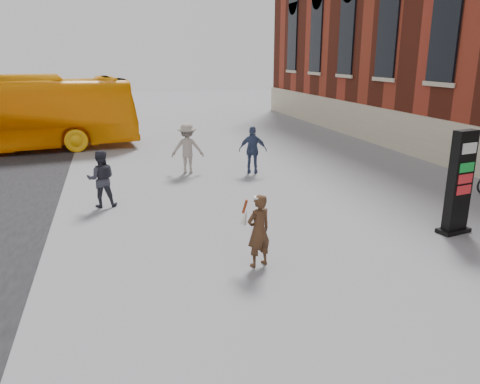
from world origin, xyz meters
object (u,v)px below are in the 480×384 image
object	(u,v)px
woman	(258,230)
info_pylon	(460,183)
pedestrian_c	(253,150)
pedestrian_a	(101,179)
pedestrian_b	(187,148)

from	to	relation	value
woman	info_pylon	bearing A→B (deg)	165.79
info_pylon	woman	size ratio (longest dim) A/B	1.65
info_pylon	pedestrian_c	size ratio (longest dim) A/B	1.46
woman	pedestrian_a	distance (m)	5.96
woman	pedestrian_b	bearing A→B (deg)	-109.17
pedestrian_a	pedestrian_b	world-z (taller)	pedestrian_b
pedestrian_a	pedestrian_c	xyz separation A→B (m)	(5.40, 2.66, 0.05)
pedestrian_b	pedestrian_c	xyz separation A→B (m)	(2.33, -0.72, -0.05)
info_pylon	pedestrian_a	size ratio (longest dim) A/B	1.54
pedestrian_b	woman	bearing A→B (deg)	101.73
pedestrian_c	pedestrian_a	bearing A→B (deg)	47.47
woman	pedestrian_a	size ratio (longest dim) A/B	0.94
pedestrian_a	pedestrian_b	size ratio (longest dim) A/B	0.89
info_pylon	pedestrian_c	world-z (taller)	info_pylon
woman	pedestrian_c	world-z (taller)	pedestrian_c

